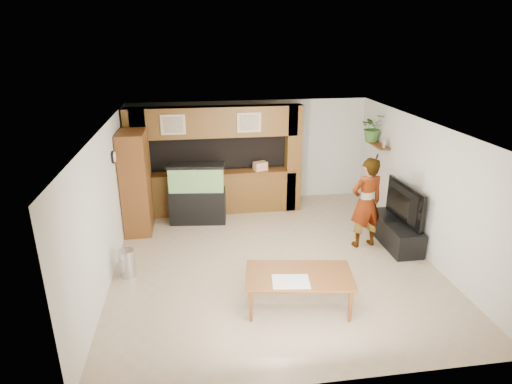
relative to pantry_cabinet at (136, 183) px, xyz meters
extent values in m
plane|color=#9C896C|center=(2.70, -1.69, -1.12)|extent=(6.50, 6.50, 0.00)
plane|color=white|center=(2.70, -1.69, 1.48)|extent=(6.50, 6.50, 0.00)
plane|color=beige|center=(2.70, 1.56, 0.18)|extent=(6.00, 0.00, 6.00)
plane|color=beige|center=(-0.30, -1.69, 0.18)|extent=(0.00, 6.50, 6.50)
plane|color=beige|center=(5.70, -1.69, 0.18)|extent=(0.00, 6.50, 6.50)
cube|color=brown|center=(1.80, 0.76, -0.62)|extent=(3.80, 0.35, 1.00)
cube|color=brown|center=(1.80, 0.76, -0.10)|extent=(3.80, 0.43, 0.04)
cube|color=brown|center=(1.80, 0.76, 1.13)|extent=(3.80, 0.35, 0.70)
cube|color=brown|center=(0.00, 0.76, 0.18)|extent=(0.50, 0.35, 2.60)
cube|color=brown|center=(3.65, 0.76, 0.18)|extent=(0.35, 0.35, 2.60)
cube|color=black|center=(1.80, 1.31, 0.33)|extent=(4.20, 0.45, 0.85)
cube|color=tan|center=(0.85, 0.57, 1.13)|extent=(0.55, 0.03, 0.45)
cube|color=tan|center=(0.85, 0.55, 1.13)|extent=(0.43, 0.01, 0.35)
cube|color=tan|center=(2.55, 0.57, 1.13)|extent=(0.55, 0.03, 0.45)
cube|color=tan|center=(2.55, 0.55, 1.13)|extent=(0.43, 0.01, 0.35)
cylinder|color=black|center=(-0.27, -0.69, 0.78)|extent=(0.04, 0.25, 0.25)
cylinder|color=white|center=(-0.24, -0.69, 0.78)|extent=(0.01, 0.21, 0.21)
cube|color=brown|center=(5.55, 0.26, 0.58)|extent=(0.25, 0.90, 0.04)
cube|color=brown|center=(0.00, 0.00, 0.00)|extent=(0.56, 0.92, 2.24)
cylinder|color=#B2B2B7|center=(-0.01, -1.96, -0.86)|extent=(0.28, 0.28, 0.52)
cube|color=black|center=(1.31, 0.26, -0.72)|extent=(1.27, 0.48, 0.79)
cube|color=#398E59|center=(1.31, 0.26, -0.05)|extent=(1.22, 0.44, 0.55)
cube|color=black|center=(1.31, 0.26, 0.26)|extent=(1.27, 0.48, 0.06)
cube|color=black|center=(5.35, -1.44, -0.87)|extent=(0.56, 1.53, 0.51)
imported|color=black|center=(5.35, -1.44, -0.22)|extent=(0.24, 1.37, 0.79)
cube|color=tan|center=(5.55, -0.06, 0.70)|extent=(0.06, 0.15, 0.19)
imported|color=#3A692A|center=(5.52, 0.54, 0.93)|extent=(0.70, 0.64, 0.67)
imported|color=tan|center=(4.67, -1.42, -0.17)|extent=(0.76, 0.57, 1.89)
cylinder|color=black|center=(4.72, -1.58, 0.82)|extent=(0.04, 0.10, 0.16)
imported|color=brown|center=(2.83, -3.34, -0.83)|extent=(1.80, 1.18, 0.59)
cube|color=silver|center=(2.66, -3.49, -0.53)|extent=(0.62, 0.48, 0.01)
cube|color=tan|center=(2.85, 0.76, 0.02)|extent=(0.36, 0.29, 0.20)
camera|label=1|loc=(1.31, -8.99, 3.04)|focal=30.00mm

